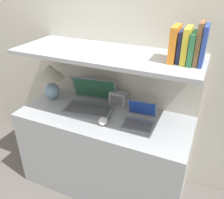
{
  "coord_description": "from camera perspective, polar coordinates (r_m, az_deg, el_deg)",
  "views": [
    {
      "loc": [
        0.7,
        -1.11,
        1.68
      ],
      "look_at": [
        0.07,
        0.28,
        0.86
      ],
      "focal_mm": 38.0,
      "sensor_mm": 36.0,
      "label": 1
    }
  ],
  "objects": [
    {
      "name": "computer_mouse",
      "position": [
        1.74,
        -2.17,
        -5.21
      ],
      "size": [
        0.1,
        0.11,
        0.04
      ],
      "color": "white",
      "rests_on": "desk"
    },
    {
      "name": "book_blue",
      "position": [
        1.5,
        21.28,
        12.03
      ],
      "size": [
        0.02,
        0.16,
        0.23
      ],
      "color": "#284293",
      "rests_on": "shelf"
    },
    {
      "name": "desk",
      "position": [
        2.04,
        -1.96,
        -12.36
      ],
      "size": [
        1.34,
        0.55,
        0.7
      ],
      "color": "#999EA3",
      "rests_on": "ground_plane"
    },
    {
      "name": "wall_back",
      "position": [
        1.93,
        2.21,
        13.77
      ],
      "size": [
        6.0,
        0.05,
        2.4
      ],
      "color": "beige",
      "rests_on": "ground_plane"
    },
    {
      "name": "router_box",
      "position": [
        1.93,
        1.43,
        0.06
      ],
      "size": [
        0.13,
        0.07,
        0.13
      ],
      "color": "gray",
      "rests_on": "desk"
    },
    {
      "name": "shelf",
      "position": [
        1.69,
        -1.4,
        10.91
      ],
      "size": [
        1.34,
        0.5,
        0.03
      ],
      "color": "#999EA3",
      "rests_on": "back_riser"
    },
    {
      "name": "book_green",
      "position": [
        1.51,
        18.83,
        11.65
      ],
      "size": [
        0.03,
        0.18,
        0.19
      ],
      "color": "#2D7042",
      "rests_on": "shelf"
    },
    {
      "name": "table_lamp",
      "position": [
        2.07,
        -14.63,
        5.37
      ],
      "size": [
        0.23,
        0.23,
        0.31
      ],
      "color": "#7593B2",
      "rests_on": "desk"
    },
    {
      "name": "book_yellow",
      "position": [
        1.51,
        17.46,
        12.34
      ],
      "size": [
        0.04,
        0.16,
        0.21
      ],
      "color": "gold",
      "rests_on": "shelf"
    },
    {
      "name": "laptop_small",
      "position": [
        1.73,
        6.57,
        -4.91
      ],
      "size": [
        0.24,
        0.25,
        0.16
      ],
      "color": "slate",
      "rests_on": "desk"
    },
    {
      "name": "back_riser",
      "position": [
        2.13,
        1.45,
        -2.88
      ],
      "size": [
        1.34,
        0.04,
        1.16
      ],
      "color": "beige",
      "rests_on": "ground_plane"
    },
    {
      "name": "laptop_large",
      "position": [
        1.93,
        -5.15,
        -0.64
      ],
      "size": [
        0.43,
        0.36,
        0.23
      ],
      "color": "slate",
      "rests_on": "desk"
    },
    {
      "name": "book_orange",
      "position": [
        1.52,
        14.81,
        12.84
      ],
      "size": [
        0.04,
        0.17,
        0.22
      ],
      "color": "orange",
      "rests_on": "shelf"
    },
    {
      "name": "book_brown",
      "position": [
        1.5,
        20.22,
        12.53
      ],
      "size": [
        0.03,
        0.15,
        0.25
      ],
      "color": "brown",
      "rests_on": "shelf"
    },
    {
      "name": "book_navy",
      "position": [
        1.52,
        16.15,
        12.16
      ],
      "size": [
        0.02,
        0.12,
        0.19
      ],
      "color": "navy",
      "rests_on": "shelf"
    }
  ]
}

